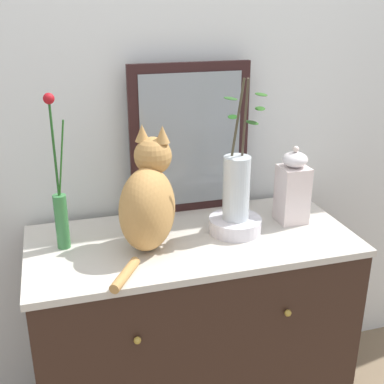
{
  "coord_description": "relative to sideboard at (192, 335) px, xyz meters",
  "views": [
    {
      "loc": [
        -0.45,
        -1.57,
        1.68
      ],
      "look_at": [
        0.0,
        0.0,
        1.04
      ],
      "focal_mm": 46.38,
      "sensor_mm": 36.0,
      "label": 1
    }
  ],
  "objects": [
    {
      "name": "bowl_porcelain",
      "position": [
        0.17,
        0.01,
        0.46
      ],
      "size": [
        0.2,
        0.2,
        0.05
      ],
      "primitive_type": "cylinder",
      "color": "white",
      "rests_on": "sideboard"
    },
    {
      "name": "sideboard",
      "position": [
        0.0,
        0.0,
        0.0
      ],
      "size": [
        1.19,
        0.57,
        0.86
      ],
      "color": "#321F17",
      "rests_on": "ground_plane"
    },
    {
      "name": "wall_back",
      "position": [
        0.0,
        0.35,
        0.87
      ],
      "size": [
        4.4,
        0.08,
        2.6
      ],
      "primitive_type": "cube",
      "color": "silver",
      "rests_on": "ground_plane"
    },
    {
      "name": "mirror_leaning",
      "position": [
        0.07,
        0.25,
        0.73
      ],
      "size": [
        0.48,
        0.03,
        0.6
      ],
      "color": "black",
      "rests_on": "sideboard"
    },
    {
      "name": "jar_lidded_porcelain",
      "position": [
        0.41,
        0.03,
        0.57
      ],
      "size": [
        0.11,
        0.11,
        0.31
      ],
      "color": "silver",
      "rests_on": "sideboard"
    },
    {
      "name": "vase_glass_clear",
      "position": [
        0.17,
        0.01,
        0.62
      ],
      "size": [
        0.15,
        0.16,
        0.52
      ],
      "color": "silver",
      "rests_on": "bowl_porcelain"
    },
    {
      "name": "cat_sitting",
      "position": [
        -0.16,
        -0.02,
        0.6
      ],
      "size": [
        0.32,
        0.43,
        0.42
      ],
      "color": "#B98648",
      "rests_on": "sideboard"
    },
    {
      "name": "vase_slim_green",
      "position": [
        -0.45,
        0.05,
        0.58
      ],
      "size": [
        0.06,
        0.05,
        0.54
      ],
      "color": "#377B40",
      "rests_on": "sideboard"
    }
  ]
}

